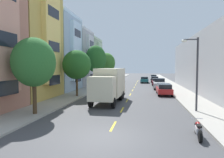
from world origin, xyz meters
TOP-DOWN VIEW (x-y plane):
  - ground_plane at (0.00, 30.00)m, footprint 160.00×160.00m
  - sidewalk_left at (-7.10, 28.00)m, footprint 3.20×120.00m
  - sidewalk_right at (7.10, 28.00)m, footprint 3.20×120.00m
  - lane_centerline_dashes at (0.00, 24.50)m, footprint 0.14×47.20m
  - townhouse_second_mustard at (-14.68, 11.27)m, footprint 12.78×7.97m
  - townhouse_third_powder_blue at (-14.66, 19.43)m, footprint 12.73×7.97m
  - townhouse_fourth_dove_grey at (-14.11, 27.60)m, footprint 11.64×7.97m
  - townhouse_fifth_sage at (-14.87, 35.76)m, footprint 13.17×7.97m
  - street_tree_nearest at (-6.40, 3.87)m, footprint 3.28×3.28m
  - street_tree_second at (-6.40, 13.75)m, footprint 3.51×3.51m
  - street_tree_third at (-6.40, 23.63)m, footprint 3.54×3.54m
  - street_tree_farthest at (-6.40, 33.51)m, footprint 3.76×3.76m
  - street_lamp at (5.93, 6.85)m, footprint 1.35×0.28m
  - delivery_box_truck at (-1.79, 10.75)m, footprint 2.66×7.73m
  - parked_hatchback_white at (4.34, 48.99)m, footprint 1.75×4.01m
  - parked_pickup_silver at (4.40, 25.34)m, footprint 2.16×5.36m
  - parked_suv_sky at (-4.43, 27.38)m, footprint 1.98×4.81m
  - parked_sedan_burgundy at (4.23, 31.30)m, footprint 1.83×4.51m
  - parked_wagon_charcoal at (-4.27, 41.25)m, footprint 1.90×4.73m
  - parked_wagon_red at (4.45, 17.28)m, footprint 1.87×4.72m
  - parked_sedan_black at (4.22, 39.64)m, footprint 1.85×4.52m
  - moving_teal_sedan at (1.80, 37.99)m, footprint 1.80×4.50m
  - parked_motorcycle at (4.75, 0.65)m, footprint 0.62×2.05m

SIDE VIEW (x-z plane):
  - ground_plane at x=0.00m, z-range 0.00..0.00m
  - lane_centerline_dashes at x=0.00m, z-range 0.00..0.01m
  - sidewalk_left at x=-7.10m, z-range 0.00..0.14m
  - sidewalk_right at x=7.10m, z-range 0.00..0.14m
  - parked_motorcycle at x=4.75m, z-range -0.04..0.86m
  - parked_sedan_burgundy at x=4.23m, z-range 0.03..1.46m
  - parked_sedan_black at x=4.22m, z-range 0.03..1.46m
  - moving_teal_sedan at x=1.80m, z-range 0.03..1.46m
  - parked_hatchback_white at x=4.34m, z-range 0.01..1.51m
  - parked_wagon_charcoal at x=-4.27m, z-range 0.05..1.55m
  - parked_wagon_red at x=4.45m, z-range 0.05..1.55m
  - parked_pickup_silver at x=4.40m, z-range -0.04..1.69m
  - parked_suv_sky at x=-4.43m, z-range 0.02..1.95m
  - delivery_box_truck at x=-1.79m, z-range 0.21..3.77m
  - street_lamp at x=5.93m, z-range 0.66..6.61m
  - street_tree_second at x=-6.40m, z-range 1.16..6.82m
  - street_tree_nearest at x=-6.40m, z-range 1.16..6.97m
  - street_tree_farthest at x=-6.40m, z-range 1.27..7.91m
  - townhouse_fifth_sage at x=-14.87m, z-range -0.20..10.10m
  - street_tree_third at x=-6.40m, z-range 1.46..8.70m
  - townhouse_fourth_dove_grey at x=-14.11m, z-range -0.20..10.63m
  - townhouse_third_powder_blue at x=-14.66m, z-range -0.20..11.49m
  - townhouse_second_mustard at x=-14.68m, z-range -0.20..12.73m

